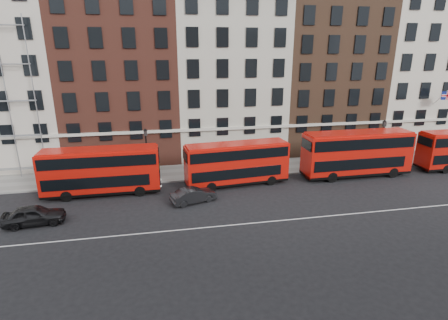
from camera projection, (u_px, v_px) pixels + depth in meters
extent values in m
plane|color=black|center=(270.00, 210.00, 29.29)|extent=(120.00, 120.00, 0.00)
cube|color=gray|center=(241.00, 169.00, 39.09)|extent=(80.00, 5.00, 0.15)
cube|color=gray|center=(246.00, 176.00, 36.75)|extent=(80.00, 0.30, 0.16)
cube|color=white|center=(278.00, 221.00, 27.42)|extent=(70.00, 0.12, 0.01)
cube|color=beige|center=(0.00, 76.00, 38.44)|extent=(12.80, 10.00, 20.00)
cube|color=brown|center=(120.00, 66.00, 40.45)|extent=(12.80, 10.00, 22.00)
cube|color=#BAB6A4|center=(228.00, 77.00, 43.22)|extent=(12.80, 10.00, 19.00)
cube|color=brown|center=(324.00, 68.00, 45.23)|extent=(12.80, 10.00, 21.00)
cube|color=beige|center=(411.00, 71.00, 47.69)|extent=(12.80, 10.00, 20.00)
cube|color=red|center=(101.00, 171.00, 31.75)|extent=(10.37, 2.50, 3.90)
cube|color=black|center=(103.00, 189.00, 32.31)|extent=(10.37, 2.53, 0.24)
cube|color=black|center=(99.00, 178.00, 31.90)|extent=(9.19, 2.57, 1.04)
cube|color=black|center=(100.00, 158.00, 31.38)|extent=(9.98, 2.57, 0.99)
cube|color=red|center=(99.00, 150.00, 31.14)|extent=(10.07, 2.30, 0.18)
cube|color=black|center=(160.00, 175.00, 32.92)|extent=(0.08, 2.17, 1.28)
cube|color=black|center=(159.00, 164.00, 32.59)|extent=(0.08, 1.88, 0.41)
cylinder|color=black|center=(140.00, 191.00, 31.87)|extent=(0.99, 0.28, 0.99)
cylinder|color=black|center=(141.00, 182.00, 33.93)|extent=(0.99, 0.28, 0.99)
cylinder|color=black|center=(67.00, 196.00, 30.74)|extent=(0.99, 0.28, 0.99)
cylinder|color=black|center=(72.00, 187.00, 32.81)|extent=(0.99, 0.28, 0.99)
cube|color=red|center=(237.00, 163.00, 34.06)|extent=(10.24, 3.34, 3.79)
cube|color=black|center=(237.00, 180.00, 34.60)|extent=(10.25, 3.38, 0.23)
cube|color=black|center=(234.00, 170.00, 34.18)|extent=(9.11, 3.30, 1.01)
cube|color=black|center=(237.00, 152.00, 33.70)|extent=(9.87, 3.38, 0.96)
cube|color=red|center=(237.00, 144.00, 33.47)|extent=(9.94, 3.12, 0.17)
cube|color=black|center=(284.00, 166.00, 35.65)|extent=(0.28, 2.11, 1.25)
cube|color=black|center=(284.00, 156.00, 35.33)|extent=(0.25, 1.82, 0.40)
cylinder|color=black|center=(271.00, 180.00, 34.49)|extent=(0.98, 0.36, 0.96)
cylinder|color=black|center=(263.00, 173.00, 36.45)|extent=(0.98, 0.36, 0.96)
cylinder|color=black|center=(211.00, 187.00, 32.84)|extent=(0.98, 0.36, 0.96)
cylinder|color=black|center=(206.00, 179.00, 34.80)|extent=(0.98, 0.36, 0.96)
cube|color=red|center=(357.00, 153.00, 36.29)|extent=(11.34, 2.79, 4.26)
cube|color=black|center=(355.00, 171.00, 36.90)|extent=(11.34, 2.83, 0.26)
cube|color=black|center=(353.00, 160.00, 36.45)|extent=(10.05, 2.86, 1.13)
cube|color=black|center=(358.00, 141.00, 35.89)|extent=(10.91, 2.87, 1.08)
cube|color=red|center=(359.00, 133.00, 35.62)|extent=(11.02, 2.57, 0.19)
cube|color=black|center=(404.00, 158.00, 37.62)|extent=(0.11, 2.37, 1.40)
cube|color=black|center=(406.00, 147.00, 37.27)|extent=(0.10, 2.05, 0.45)
cylinder|color=black|center=(393.00, 173.00, 36.45)|extent=(1.08, 0.31, 1.08)
cylinder|color=black|center=(379.00, 165.00, 38.71)|extent=(1.08, 0.31, 1.08)
cylinder|color=black|center=(332.00, 177.00, 35.16)|extent=(1.08, 0.31, 1.08)
cylinder|color=black|center=(321.00, 169.00, 37.41)|extent=(1.08, 0.31, 1.08)
cylinder|color=black|center=(446.00, 169.00, 37.70)|extent=(0.98, 0.28, 0.98)
cylinder|color=black|center=(431.00, 163.00, 39.75)|extent=(0.98, 0.28, 0.98)
imported|color=black|center=(34.00, 215.00, 26.69)|extent=(4.59, 2.19, 1.51)
imported|color=#232326|center=(194.00, 195.00, 30.56)|extent=(4.27, 2.53, 1.33)
cylinder|color=black|center=(147.00, 158.00, 35.05)|extent=(0.14, 0.14, 4.60)
cylinder|color=black|center=(149.00, 176.00, 35.66)|extent=(0.32, 0.32, 0.60)
cube|color=#262626|center=(145.00, 133.00, 34.27)|extent=(0.32, 0.32, 0.55)
cone|color=black|center=(145.00, 129.00, 34.17)|extent=(0.44, 0.44, 0.25)
cylinder|color=black|center=(381.00, 146.00, 39.17)|extent=(0.14, 0.14, 4.60)
cylinder|color=black|center=(379.00, 163.00, 39.78)|extent=(0.32, 0.32, 0.60)
cube|color=#262626|center=(384.00, 124.00, 38.39)|extent=(0.32, 0.32, 0.55)
cone|color=black|center=(385.00, 121.00, 38.28)|extent=(0.44, 0.44, 0.25)
cylinder|color=black|center=(427.00, 151.00, 41.05)|extent=(0.12, 0.12, 2.60)
cube|color=black|center=(431.00, 138.00, 40.42)|extent=(0.25, 0.30, 0.75)
sphere|color=red|center=(432.00, 136.00, 40.20)|extent=(0.14, 0.14, 0.14)
sphere|color=#0C9919|center=(431.00, 140.00, 40.33)|extent=(0.14, 0.14, 0.14)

